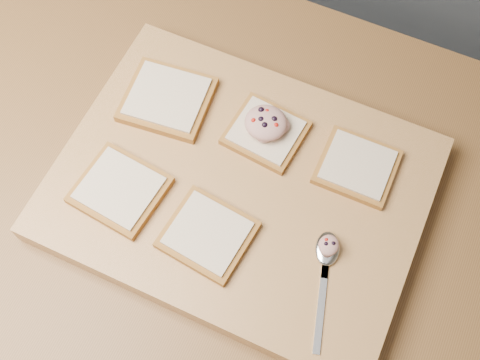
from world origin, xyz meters
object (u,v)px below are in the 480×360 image
object	(u,v)px
cutting_board	(240,189)
spoon	(326,257)
bread_far_center	(266,132)
tuna_salad_dollop	(266,123)

from	to	relation	value
cutting_board	spoon	size ratio (longest dim) A/B	3.14
bread_far_center	spoon	world-z (taller)	bread_far_center
tuna_salad_dollop	spoon	size ratio (longest dim) A/B	0.38
bread_far_center	tuna_salad_dollop	bearing A→B (deg)	126.60
cutting_board	spoon	world-z (taller)	spoon
cutting_board	bread_far_center	world-z (taller)	bread_far_center
cutting_board	spoon	bearing A→B (deg)	-19.43
cutting_board	bread_far_center	xyz separation A→B (m)	(0.00, 0.09, 0.03)
cutting_board	spoon	distance (m)	0.17
bread_far_center	tuna_salad_dollop	world-z (taller)	tuna_salad_dollop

